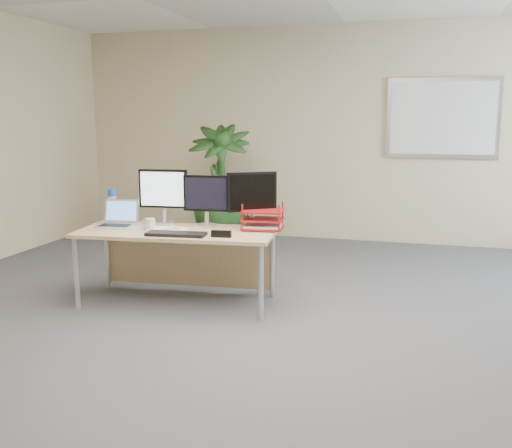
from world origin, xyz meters
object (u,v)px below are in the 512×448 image
(desk, at_px, (180,243))
(floor_plant, at_px, (219,186))
(monitor_left, at_px, (163,193))
(laptop, at_px, (118,219))
(monitor_right, at_px, (206,197))

(desk, relative_size, floor_plant, 1.13)
(monitor_left, bearing_deg, floor_plant, 94.54)
(laptop, bearing_deg, floor_plant, 84.59)
(desk, bearing_deg, floor_plant, 100.07)
(desk, relative_size, laptop, 5.04)
(monitor_left, height_order, monitor_right, monitor_left)
(monitor_left, relative_size, monitor_right, 1.09)
(monitor_left, bearing_deg, laptop, -151.66)
(monitor_right, distance_m, laptop, 0.80)
(floor_plant, bearing_deg, desk, -79.93)
(desk, height_order, floor_plant, floor_plant)
(monitor_left, bearing_deg, desk, -35.16)
(desk, height_order, monitor_right, monitor_right)
(floor_plant, distance_m, monitor_left, 1.90)
(monitor_left, distance_m, laptop, 0.45)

